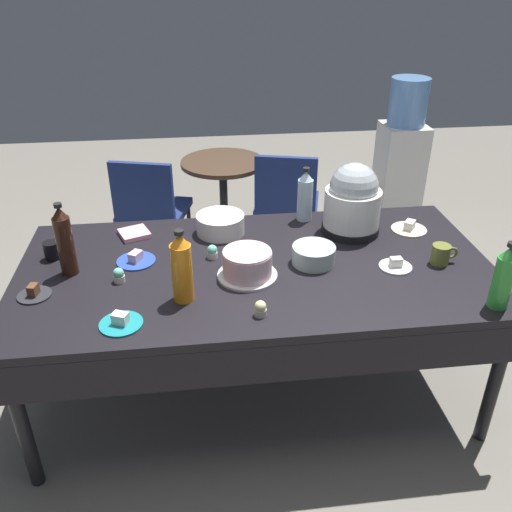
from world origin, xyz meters
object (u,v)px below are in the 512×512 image
Objects in this scene: soda_bottle_cola at (65,241)px; coffee_mug_black at (53,250)px; dessert_plate_white at (396,265)px; round_cafe_table at (223,190)px; potluck_table at (256,277)px; soda_bottle_orange_juice at (182,268)px; dessert_plate_cream at (409,228)px; coffee_mug_olive at (441,254)px; slow_cooker at (353,201)px; cupcake_rose at (260,309)px; soda_bottle_lime_soda at (504,278)px; water_cooler at (400,165)px; dessert_plate_charcoal at (34,293)px; glass_salad_bowl at (314,255)px; dessert_plate_cobalt at (136,259)px; dessert_plate_teal at (121,322)px; ceramic_snack_bowl at (220,224)px; cupcake_cocoa at (119,275)px; cupcake_lemon at (212,252)px; frosted_layer_cake at (247,264)px; maroon_chair_right at (286,200)px; maroon_chair_left at (150,206)px; soda_bottle_water at (305,196)px.

soda_bottle_cola is 3.02× the size of coffee_mug_black.
dessert_plate_white is 1.80m from round_cafe_table.
potluck_table is 0.46m from soda_bottle_orange_juice.
coffee_mug_olive is at bearing -87.21° from dessert_plate_cream.
dessert_plate_cream is 1.62× the size of coffee_mug_black.
slow_cooker reaches higher than cupcake_rose.
slow_cooker reaches higher than soda_bottle_orange_juice.
soda_bottle_lime_soda is 0.24× the size of water_cooler.
dessert_plate_charcoal is 0.33m from coffee_mug_black.
glass_salad_bowl reaches higher than dessert_plate_cobalt.
ceramic_snack_bowl is at bearing 59.51° from dessert_plate_teal.
potluck_table is 0.65m from dessert_plate_white.
slow_cooker is at bearing -65.28° from round_cafe_table.
soda_bottle_lime_soda is 1.86m from soda_bottle_cola.
coffee_mug_olive is at bearing -0.71° from cupcake_cocoa.
cupcake_lemon is (-0.17, 0.49, 0.00)m from cupcake_rose.
coffee_mug_olive is (1.70, -0.12, -0.11)m from soda_bottle_cola.
frosted_layer_cake is 0.92m from dessert_plate_charcoal.
dessert_plate_teal is 1.53m from soda_bottle_lime_soda.
soda_bottle_lime_soda is at bearing -3.12° from cupcake_rose.
water_cooler is (1.05, 1.67, -0.20)m from glass_salad_bowl.
potluck_table is 0.87m from coffee_mug_olive.
coffee_mug_olive is (1.06, -0.18, 0.02)m from cupcake_lemon.
dessert_plate_white is 1.60m from dessert_plate_charcoal.
soda_bottle_lime_soda is at bearing -33.04° from glass_salad_bowl.
soda_bottle_cola is 0.40× the size of maroon_chair_right.
glass_salad_bowl is 1.18× the size of dessert_plate_teal.
dessert_plate_charcoal reaches higher than dessert_plate_cobalt.
dessert_plate_teal is 0.32m from soda_bottle_orange_juice.
maroon_chair_left is at bearing 130.57° from soda_bottle_lime_soda.
cupcake_lemon is 0.76m from coffee_mug_black.
soda_bottle_cola is 0.48× the size of round_cafe_table.
dessert_plate_teal is at bearing -120.49° from ceramic_snack_bowl.
glass_salad_bowl is at bearing 24.17° from dessert_plate_teal.
coffee_mug_olive is at bearing -23.82° from ceramic_snack_bowl.
potluck_table is at bearing 33.92° from dessert_plate_teal.
frosted_layer_cake is 1.09× the size of ceramic_snack_bowl.
soda_bottle_orange_juice is at bearing -108.03° from ceramic_snack_bowl.
dessert_plate_cream is 1.07× the size of dessert_plate_teal.
soda_bottle_water is at bearing 29.37° from cupcake_cocoa.
soda_bottle_cola reaches higher than dessert_plate_cobalt.
coffee_mug_olive is (0.59, -0.07, 0.00)m from glass_salad_bowl.
glass_salad_bowl is at bearing 20.83° from soda_bottle_orange_juice.
potluck_table is at bearing 174.40° from coffee_mug_olive.
ceramic_snack_bowl is 3.69× the size of cupcake_lemon.
soda_bottle_cola is 1.71m from coffee_mug_olive.
dessert_plate_teal is at bearing -148.37° from soda_bottle_orange_juice.
coffee_mug_olive is 0.18× the size of round_cafe_table.
cupcake_cocoa reaches higher than dessert_plate_cream.
soda_bottle_orange_juice is at bearing 170.70° from soda_bottle_lime_soda.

